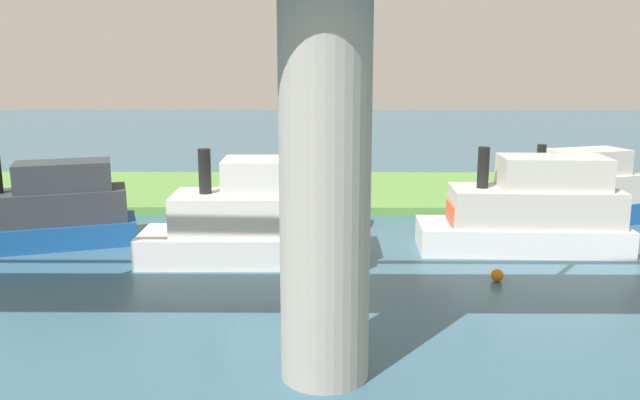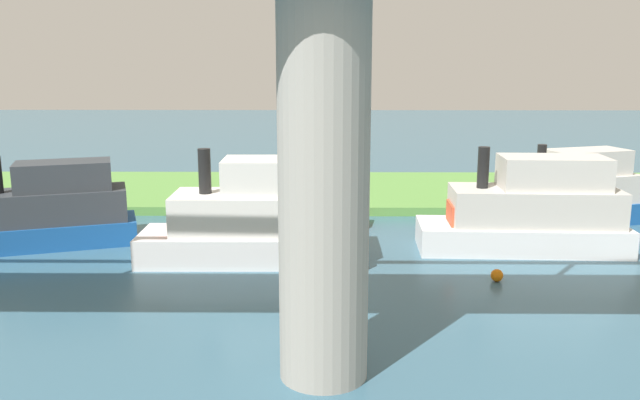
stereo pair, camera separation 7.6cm
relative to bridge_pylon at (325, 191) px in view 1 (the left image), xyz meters
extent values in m
plane|color=#386075|center=(1.68, -19.19, -5.26)|extent=(160.00, 160.00, 0.00)
cube|color=#5B9342|center=(1.68, -25.19, -5.01)|extent=(80.00, 12.00, 0.50)
cylinder|color=#9E998E|center=(0.00, 0.00, 0.00)|extent=(2.44, 2.44, 10.52)
cylinder|color=#2D334C|center=(2.51, -22.03, -4.49)|extent=(0.29, 0.29, 0.55)
cylinder|color=red|center=(2.51, -22.03, -3.91)|extent=(0.51, 0.51, 0.60)
sphere|color=tan|center=(2.51, -22.03, -3.49)|extent=(0.24, 0.24, 0.24)
cylinder|color=brown|center=(2.02, -20.09, -4.22)|extent=(0.20, 0.20, 1.09)
cube|color=#195199|center=(13.39, -13.01, -4.69)|extent=(9.02, 5.39, 1.14)
cube|color=#33383D|center=(12.94, -13.16, -3.36)|extent=(7.30, 4.58, 1.52)
cube|color=#33383D|center=(12.31, -13.37, -1.94)|extent=(4.74, 3.40, 1.33)
cube|color=#195199|center=(-12.89, -17.60, -4.69)|extent=(8.98, 5.30, 1.14)
cube|color=beige|center=(-13.34, -17.74, -3.37)|extent=(7.27, 4.51, 1.52)
cube|color=beige|center=(-13.97, -17.94, -1.95)|extent=(4.72, 3.35, 1.33)
cylinder|color=black|center=(-11.27, -17.08, -1.76)|extent=(0.47, 0.47, 1.70)
cube|color=#D84C2D|center=(-10.72, -16.90, -3.70)|extent=(1.96, 2.08, 0.85)
cube|color=white|center=(-9.07, -12.51, -4.63)|extent=(9.53, 3.50, 1.25)
cube|color=beige|center=(-9.59, -12.49, -3.17)|extent=(7.63, 3.11, 1.67)
cube|color=beige|center=(-10.33, -12.46, -1.60)|extent=(4.79, 2.56, 1.46)
cylinder|color=black|center=(-7.19, -12.59, -1.39)|extent=(0.52, 0.52, 1.88)
cube|color=#D84C2D|center=(-6.56, -12.61, -3.54)|extent=(1.74, 1.95, 0.94)
cube|color=red|center=(0.08, -17.43, -4.89)|extent=(4.94, 2.42, 0.74)
cube|color=silver|center=(0.70, -17.53, -4.11)|extent=(1.90, 1.60, 0.84)
cube|color=white|center=(3.22, -10.77, -4.62)|extent=(9.73, 3.33, 1.29)
cube|color=white|center=(2.68, -10.78, -3.11)|extent=(7.78, 2.99, 1.72)
cube|color=white|center=(1.93, -10.78, -1.49)|extent=(4.87, 2.51, 1.51)
cylinder|color=black|center=(5.16, -10.75, -1.28)|extent=(0.54, 0.54, 1.94)
cube|color=#D84C2D|center=(5.80, -10.74, -3.48)|extent=(1.74, 1.96, 0.97)
sphere|color=orange|center=(-6.87, -8.05, -5.01)|extent=(0.50, 0.50, 0.50)
camera|label=1|loc=(0.00, 17.18, 3.41)|focal=37.18mm
camera|label=2|loc=(-0.08, 17.18, 3.41)|focal=37.18mm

